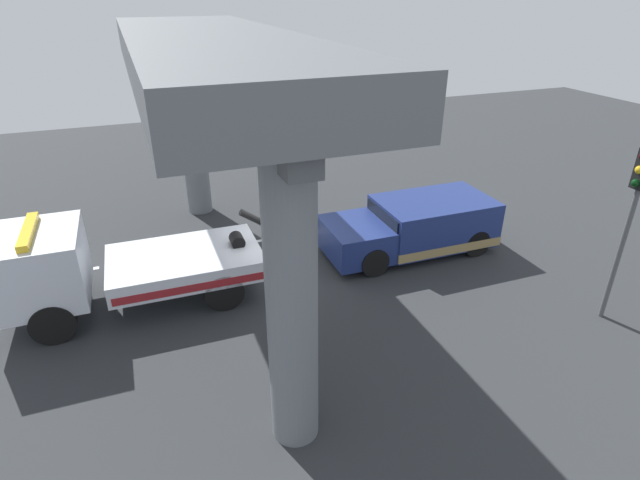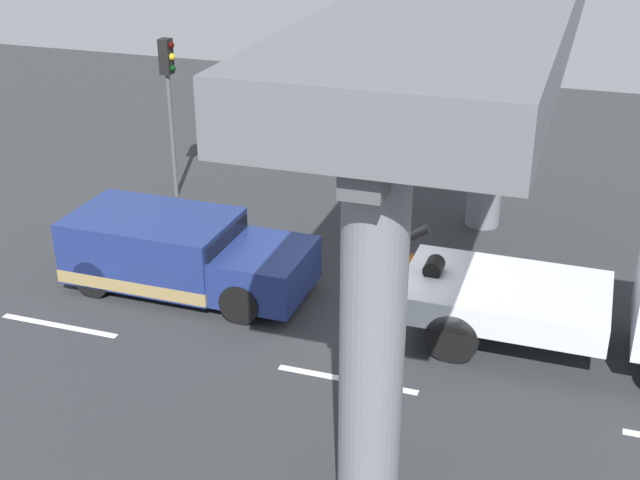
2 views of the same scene
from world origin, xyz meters
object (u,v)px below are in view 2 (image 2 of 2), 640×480
Objects in this scene: tow_truck_white at (613,300)px; traffic_light_near at (169,84)px; traffic_cone_orange at (412,264)px; towed_van_green at (178,254)px.

traffic_light_near is at bearing 157.20° from tow_truck_white.
traffic_light_near is at bearing 159.54° from traffic_cone_orange.
towed_van_green is 8.82× the size of traffic_cone_orange.
traffic_light_near is 7.23× the size of traffic_cone_orange.
towed_van_green is (-8.81, 0.01, -0.42)m from tow_truck_white.
traffic_light_near reaches higher than tow_truck_white.
traffic_cone_orange is at bearing 153.36° from tow_truck_white.
traffic_light_near is (-11.33, 4.76, 1.92)m from tow_truck_white.
traffic_light_near is 8.16m from traffic_cone_orange.
traffic_cone_orange is at bearing -20.46° from traffic_light_near.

